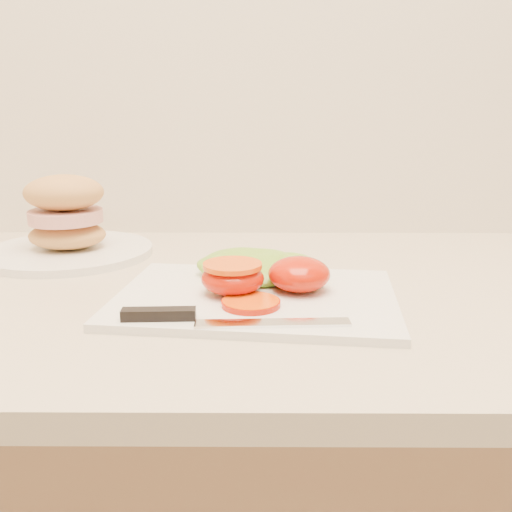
{
  "coord_description": "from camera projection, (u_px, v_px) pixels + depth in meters",
  "views": [
    {
      "loc": [
        -0.63,
        0.95,
        1.16
      ],
      "look_at": [
        -0.64,
        1.62,
        0.99
      ],
      "focal_mm": 40.0,
      "sensor_mm": 36.0,
      "label": 1
    }
  ],
  "objects": [
    {
      "name": "sandwich_plate",
      "position": [
        67.0,
        226.0,
        0.9
      ],
      "size": [
        0.26,
        0.26,
        0.13
      ],
      "rotation": [
        0.0,
        0.0,
        -0.28
      ],
      "color": "white",
      "rests_on": "counter"
    },
    {
      "name": "lettuce_leaf_0",
      "position": [
        252.0,
        267.0,
        0.76
      ],
      "size": [
        0.17,
        0.13,
        0.03
      ],
      "primitive_type": "ellipsoid",
      "rotation": [
        0.0,
        0.0,
        -0.25
      ],
      "color": "#75BC31",
      "rests_on": "cutting_board"
    },
    {
      "name": "tomato_half_cut",
      "position": [
        233.0,
        277.0,
        0.69
      ],
      "size": [
        0.08,
        0.08,
        0.04
      ],
      "color": "red",
      "rests_on": "cutting_board"
    },
    {
      "name": "cutting_board",
      "position": [
        256.0,
        298.0,
        0.69
      ],
      "size": [
        0.36,
        0.28,
        0.01
      ],
      "primitive_type": "cube",
      "rotation": [
        0.0,
        0.0,
        -0.11
      ],
      "color": "white",
      "rests_on": "counter"
    },
    {
      "name": "knife",
      "position": [
        203.0,
        318.0,
        0.6
      ],
      "size": [
        0.24,
        0.04,
        0.01
      ],
      "rotation": [
        0.0,
        0.0,
        0.05
      ],
      "color": "silver",
      "rests_on": "cutting_board"
    },
    {
      "name": "tomato_slice_0",
      "position": [
        251.0,
        303.0,
        0.65
      ],
      "size": [
        0.07,
        0.07,
        0.01
      ],
      "primitive_type": "cylinder",
      "color": "orange",
      "rests_on": "cutting_board"
    },
    {
      "name": "lettuce_leaf_1",
      "position": [
        284.0,
        268.0,
        0.76
      ],
      "size": [
        0.11,
        0.08,
        0.02
      ],
      "primitive_type": "ellipsoid",
      "rotation": [
        0.0,
        0.0,
        0.02
      ],
      "color": "#75BC31",
      "rests_on": "cutting_board"
    },
    {
      "name": "tomato_half_dome",
      "position": [
        299.0,
        274.0,
        0.7
      ],
      "size": [
        0.08,
        0.08,
        0.04
      ],
      "primitive_type": "ellipsoid",
      "color": "red",
      "rests_on": "cutting_board"
    }
  ]
}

